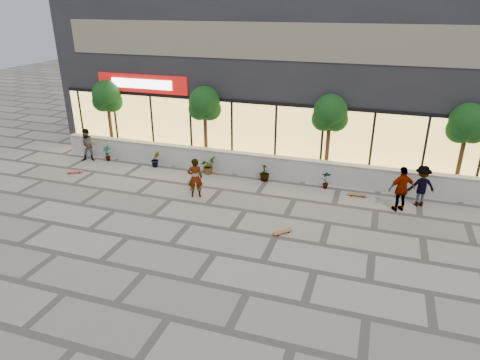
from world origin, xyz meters
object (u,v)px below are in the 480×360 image
(skateboard_left, at_px, (75,172))
(skater_center, at_px, (195,178))
(skateboard_center, at_px, (282,232))
(tree_east, at_px, (467,126))
(tree_west, at_px, (107,98))
(tree_mideast, at_px, (330,115))
(skater_right_near, at_px, (402,189))
(skateboard_right_near, at_px, (357,195))
(tree_midwest, at_px, (205,105))
(skater_left, at_px, (88,145))
(skater_right_far, at_px, (421,186))

(skateboard_left, bearing_deg, skater_center, -33.91)
(skateboard_center, bearing_deg, tree_east, -4.01)
(tree_west, distance_m, tree_mideast, 11.50)
(skater_right_near, distance_m, skateboard_right_near, 2.02)
(tree_west, bearing_deg, tree_east, 0.00)
(skater_center, relative_size, skateboard_center, 2.51)
(skateboard_right_near, bearing_deg, skater_center, -164.48)
(tree_mideast, relative_size, skater_center, 2.30)
(tree_midwest, bearing_deg, tree_east, 0.00)
(skater_left, bearing_deg, tree_east, -20.38)
(tree_mideast, height_order, skateboard_left, tree_mideast)
(tree_mideast, height_order, skater_left, tree_mideast)
(tree_east, bearing_deg, skateboard_right_near, -156.86)
(tree_east, height_order, skateboard_left, tree_east)
(skater_center, height_order, skater_left, skater_center)
(tree_east, bearing_deg, skateboard_left, -169.13)
(skater_left, bearing_deg, skater_right_far, -26.20)
(tree_west, bearing_deg, skateboard_right_near, -7.24)
(skater_right_near, height_order, skateboard_right_near, skater_right_near)
(skater_center, xyz_separation_m, skateboard_center, (4.20, -1.92, -0.78))
(tree_west, distance_m, skater_center, 7.94)
(tree_east, height_order, skater_left, tree_east)
(tree_midwest, xyz_separation_m, tree_mideast, (6.00, 0.00, 0.00))
(tree_mideast, relative_size, skateboard_center, 5.76)
(skater_right_far, bearing_deg, tree_west, -25.85)
(tree_west, relative_size, skater_right_far, 2.31)
(skateboard_left, xyz_separation_m, skateboard_right_near, (13.09, 1.60, 0.01))
(skater_right_near, distance_m, skateboard_center, 5.18)
(tree_east, relative_size, skater_left, 2.31)
(tree_east, xyz_separation_m, skater_center, (-10.39, -3.84, -2.13))
(skateboard_left, bearing_deg, skater_right_near, -25.92)
(tree_midwest, bearing_deg, skater_right_far, -9.93)
(skater_center, height_order, skateboard_center, skater_center)
(tree_midwest, distance_m, tree_east, 11.50)
(skater_center, xyz_separation_m, skater_right_far, (8.89, 2.09, -0.00))
(skater_right_near, bearing_deg, tree_west, -37.69)
(skater_right_near, bearing_deg, skater_center, -18.68)
(skateboard_center, xyz_separation_m, skateboard_right_near, (2.29, 4.09, 0.00))
(tree_west, height_order, skater_left, tree_west)
(tree_east, distance_m, skater_left, 17.58)
(skateboard_center, relative_size, skateboard_left, 0.94)
(skateboard_right_near, bearing_deg, skater_right_far, -5.06)
(skateboard_right_near, bearing_deg, tree_midwest, 164.61)
(skater_center, bearing_deg, tree_midwest, -100.61)
(tree_mideast, height_order, skateboard_right_near, tree_mideast)
(skateboard_left, distance_m, skateboard_right_near, 13.19)
(skater_right_near, height_order, skateboard_center, skater_right_near)
(skater_left, xyz_separation_m, skater_right_near, (15.13, -0.96, 0.07))
(tree_midwest, height_order, skateboard_left, tree_midwest)
(tree_east, relative_size, skateboard_center, 5.76)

